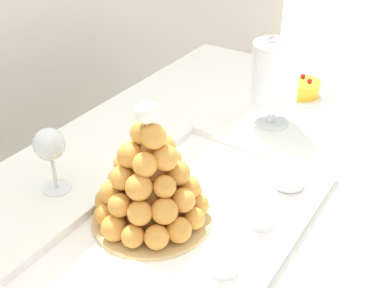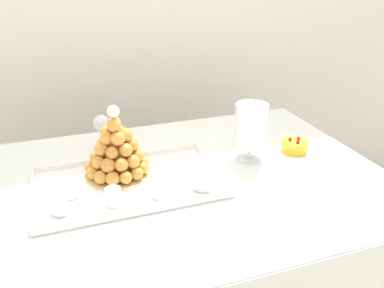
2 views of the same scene
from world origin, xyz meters
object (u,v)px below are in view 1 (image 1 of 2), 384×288
object	(u,v)px
fruit_tart_plate	(302,91)
creme_brulee_ramekin	(123,287)
croquembouche	(150,180)
dessert_cup_mid_left	(224,259)
wine_glass	(50,147)
serving_tray	(190,226)
dessert_cup_centre	(261,213)
dessert_cup_mid_right	(289,176)
macaron_goblet	(275,75)

from	to	relation	value
fruit_tart_plate	creme_brulee_ramekin	bearing A→B (deg)	-177.97
croquembouche	fruit_tart_plate	size ratio (longest dim) A/B	1.42
croquembouche	fruit_tart_plate	bearing A→B (deg)	-3.35
dessert_cup_mid_left	creme_brulee_ramekin	xyz separation A→B (m)	(-0.13, 0.11, -0.01)
fruit_tart_plate	wine_glass	world-z (taller)	wine_glass
serving_tray	croquembouche	xyz separation A→B (m)	(-0.02, 0.07, 0.09)
serving_tray	fruit_tart_plate	xyz separation A→B (m)	(0.65, 0.03, 0.01)
serving_tray	dessert_cup_centre	size ratio (longest dim) A/B	11.05
dessert_cup_mid_right	croquembouche	bearing A→B (deg)	143.72
macaron_goblet	wine_glass	xyz separation A→B (m)	(-0.50, 0.26, -0.03)
dessert_cup_centre	dessert_cup_mid_right	size ratio (longest dim) A/B	0.86
fruit_tart_plate	wine_glass	size ratio (longest dim) A/B	1.23
macaron_goblet	serving_tray	bearing A→B (deg)	-174.87
serving_tray	creme_brulee_ramekin	size ratio (longest dim) A/B	6.58
dessert_cup_centre	wine_glass	size ratio (longest dim) A/B	0.38
serving_tray	dessert_cup_mid_left	world-z (taller)	dessert_cup_mid_left
serving_tray	wine_glass	world-z (taller)	wine_glass
dessert_cup_centre	creme_brulee_ramekin	bearing A→B (deg)	157.58
creme_brulee_ramekin	wine_glass	xyz separation A→B (m)	(0.15, 0.30, 0.08)
dessert_cup_mid_left	wine_glass	size ratio (longest dim) A/B	0.38
croquembouche	dessert_cup_mid_right	xyz separation A→B (m)	(0.24, -0.18, -0.07)
dessert_cup_centre	fruit_tart_plate	bearing A→B (deg)	13.86
dessert_cup_mid_right	creme_brulee_ramekin	size ratio (longest dim) A/B	0.69
dessert_cup_mid_left	fruit_tart_plate	bearing A→B (deg)	11.06
dessert_cup_mid_right	macaron_goblet	size ratio (longest dim) A/B	0.28
dessert_cup_mid_left	dessert_cup_centre	distance (m)	0.14
croquembouche	wine_glass	world-z (taller)	croquembouche
dessert_cup_mid_right	creme_brulee_ramekin	distance (m)	0.43
croquembouche	wine_glass	xyz separation A→B (m)	(-0.02, 0.23, 0.00)
serving_tray	macaron_goblet	world-z (taller)	macaron_goblet
dessert_cup_mid_right	dessert_cup_mid_left	bearing A→B (deg)	-179.61
serving_tray	wine_glass	xyz separation A→B (m)	(-0.04, 0.30, 0.10)
dessert_cup_mid_left	fruit_tart_plate	size ratio (longest dim) A/B	0.31
dessert_cup_mid_left	dessert_cup_mid_right	xyz separation A→B (m)	(0.29, 0.00, -0.00)
dessert_cup_mid_left	creme_brulee_ramekin	distance (m)	0.17
serving_tray	dessert_cup_centre	world-z (taller)	dessert_cup_centre
dessert_cup_centre	macaron_goblet	xyz separation A→B (m)	(0.38, 0.15, 0.10)
dessert_cup_mid_right	creme_brulee_ramekin	bearing A→B (deg)	165.32
dessert_cup_mid_right	dessert_cup_centre	bearing A→B (deg)	-178.66
dessert_cup_mid_right	macaron_goblet	world-z (taller)	macaron_goblet
dessert_cup_mid_right	fruit_tart_plate	xyz separation A→B (m)	(0.43, 0.14, -0.01)
fruit_tart_plate	wine_glass	xyz separation A→B (m)	(-0.69, 0.27, 0.09)
dessert_cup_mid_left	dessert_cup_centre	bearing A→B (deg)	-0.57
serving_tray	fruit_tart_plate	size ratio (longest dim) A/B	3.43
serving_tray	creme_brulee_ramekin	world-z (taller)	creme_brulee_ramekin
croquembouche	dessert_cup_centre	bearing A→B (deg)	-61.32
dessert_cup_mid_right	wine_glass	distance (m)	0.49
dessert_cup_centre	dessert_cup_mid_right	world-z (taller)	dessert_cup_centre
fruit_tart_plate	wine_glass	bearing A→B (deg)	158.51
dessert_cup_mid_right	fruit_tart_plate	world-z (taller)	fruit_tart_plate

